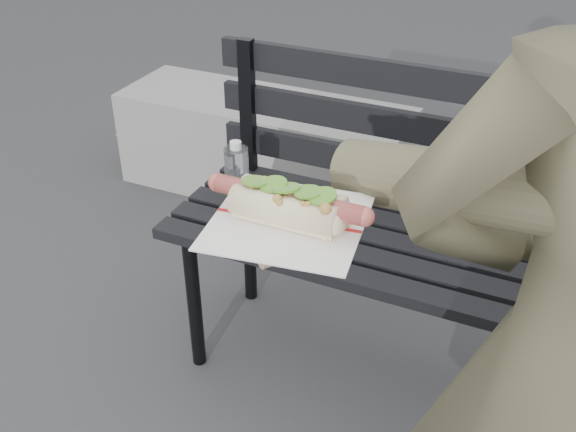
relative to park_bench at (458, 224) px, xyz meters
name	(u,v)px	position (x,y,z in m)	size (l,w,h in m)	color
park_bench	(458,224)	(0.00, 0.00, 0.00)	(1.50, 0.44, 0.88)	black
concrete_block	(265,146)	(-0.94, 0.78, -0.32)	(1.20, 0.40, 0.40)	slate
held_hotdog	(457,201)	(0.10, -0.76, 0.50)	(0.63, 0.31, 0.20)	brown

